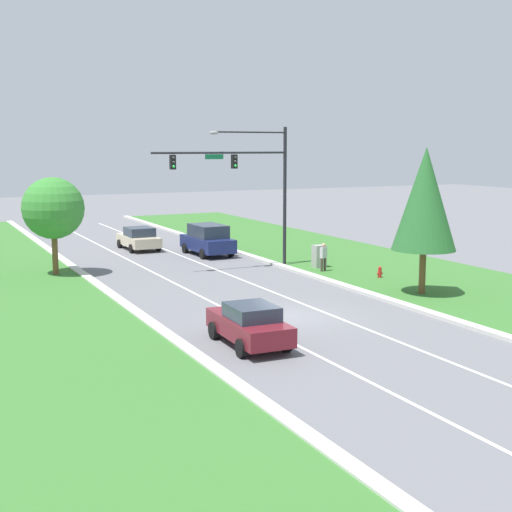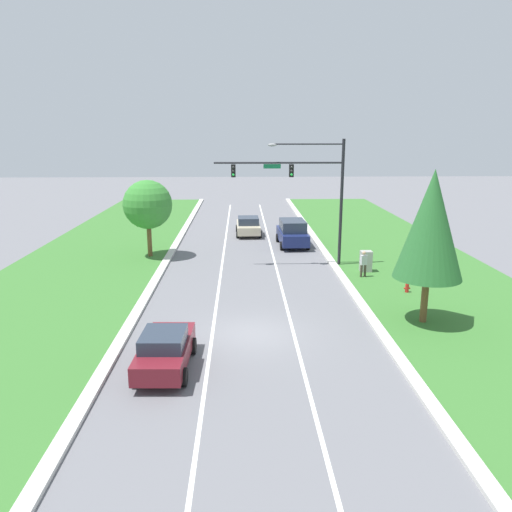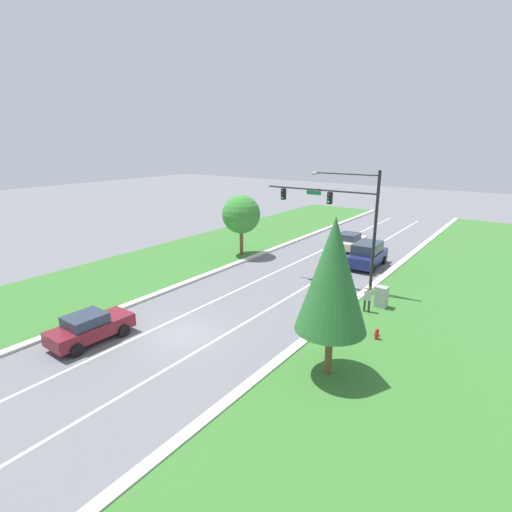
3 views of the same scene
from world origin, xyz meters
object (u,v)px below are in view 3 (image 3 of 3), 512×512
Objects in this scene: conifer_near_right_tree at (333,275)px; champagne_sedan at (349,241)px; navy_suv at (367,254)px; oak_near_left_tree at (241,214)px; traffic_signal_mast at (342,211)px; fire_hydrant at (377,334)px; utility_cabinet at (381,297)px; pedestrian at (367,298)px; burgundy_sedan at (90,327)px.

champagne_sedan is at bearing 110.55° from conifer_near_right_tree.
oak_near_left_tree is (-10.51, -3.34, 2.72)m from navy_suv.
traffic_signal_mast is 11.89× the size of fire_hydrant.
traffic_signal_mast is 6.32m from utility_cabinet.
pedestrian is at bearing 119.01° from fire_hydrant.
traffic_signal_mast reaches higher than fire_hydrant.
champagne_sedan is at bearing 108.87° from traffic_signal_mast.
pedestrian is 15.31m from oak_near_left_tree.
conifer_near_right_tree is at bearing 83.06° from pedestrian.
fire_hydrant is 18.25m from oak_near_left_tree.
conifer_near_right_tree is (0.57, -8.68, 3.96)m from utility_cabinet.
oak_near_left_tree is at bearing 103.48° from burgundy_sedan.
traffic_signal_mast is 1.17× the size of conifer_near_right_tree.
oak_near_left_tree is at bearing 162.67° from utility_cabinet.
traffic_signal_mast is at bearing 129.08° from fire_hydrant.
oak_near_left_tree reaches higher than utility_cabinet.
conifer_near_right_tree is (4.26, -10.46, -0.86)m from traffic_signal_mast.
champagne_sedan is (3.49, 25.22, -0.00)m from burgundy_sedan.
burgundy_sedan is at bearing -129.57° from utility_cabinet.
navy_suv is 1.08× the size of champagne_sedan.
burgundy_sedan is 15.64m from pedestrian.
traffic_signal_mast reaches higher than oak_near_left_tree.
traffic_signal_mast reaches higher than navy_suv.
pedestrian is at bearing -71.20° from navy_suv.
fire_hydrant is (4.94, -6.09, -5.17)m from traffic_signal_mast.
utility_cabinet is 0.83× the size of pedestrian.
conifer_near_right_tree is 1.30× the size of oak_near_left_tree.
burgundy_sedan is at bearing -144.06° from fire_hydrant.
fire_hydrant is 6.18m from conifer_near_right_tree.
champagne_sedan is at bearing -77.95° from pedestrian.
navy_suv is 0.88× the size of oak_near_left_tree.
champagne_sedan is at bearing 125.83° from navy_suv.
conifer_near_right_tree is (4.44, -16.50, 3.62)m from navy_suv.
conifer_near_right_tree reaches higher than burgundy_sedan.
oak_near_left_tree is at bearing -164.22° from navy_suv.
oak_near_left_tree reaches higher than fire_hydrant.
traffic_signal_mast is 4.93× the size of pedestrian.
pedestrian is at bearing -42.93° from traffic_signal_mast.
utility_cabinet is 1.34m from pedestrian.
traffic_signal_mast is 7.52m from navy_suv.
pedestrian is 0.31× the size of oak_near_left_tree.
oak_near_left_tree is (-15.63, 8.79, 3.41)m from fire_hydrant.
burgundy_sedan is 2.54× the size of pedestrian.
burgundy_sedan is 14.82m from fire_hydrant.
utility_cabinet is at bearing -125.06° from pedestrian.
burgundy_sedan is 0.96× the size of champagne_sedan.
fire_hydrant is 0.13× the size of oak_near_left_tree.
burgundy_sedan is at bearing -78.27° from oak_near_left_tree.
oak_near_left_tree is at bearing 138.64° from conifer_near_right_tree.
pedestrian is at bearing -64.36° from champagne_sedan.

